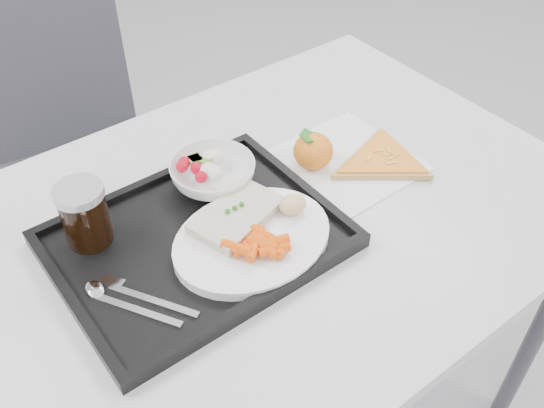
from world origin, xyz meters
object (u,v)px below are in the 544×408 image
object	(u,v)px
tray	(197,241)
dinner_plate	(252,240)
table	(251,247)
tangerine	(313,151)
pizza_slice	(382,160)
chair	(74,142)
cola_glass	(84,213)
salad_bowl	(213,174)

from	to	relation	value
tray	dinner_plate	xyz separation A→B (m)	(0.07, -0.07, 0.02)
table	tangerine	distance (m)	0.22
tray	pizza_slice	xyz separation A→B (m)	(0.39, -0.03, 0.00)
chair	pizza_slice	bearing A→B (deg)	-63.43
dinner_plate	tangerine	distance (m)	0.25
dinner_plate	chair	bearing A→B (deg)	92.43
cola_glass	pizza_slice	xyz separation A→B (m)	(0.53, -0.14, -0.06)
table	chair	world-z (taller)	chair
cola_glass	chair	bearing A→B (deg)	73.50
tangerine	pizza_slice	xyz separation A→B (m)	(0.11, -0.08, -0.02)
salad_bowl	pizza_slice	distance (m)	0.32
table	pizza_slice	xyz separation A→B (m)	(0.29, -0.03, 0.08)
table	tangerine	bearing A→B (deg)	15.49
table	cola_glass	world-z (taller)	cola_glass
table	chair	xyz separation A→B (m)	(-0.07, 0.69, -0.15)
tangerine	table	bearing A→B (deg)	-164.51
salad_bowl	table	bearing A→B (deg)	-87.17
dinner_plate	salad_bowl	world-z (taller)	salad_bowl
chair	salad_bowl	world-z (taller)	chair
tangerine	pizza_slice	size ratio (longest dim) A/B	0.30
dinner_plate	pizza_slice	world-z (taller)	dinner_plate
cola_glass	pizza_slice	world-z (taller)	cola_glass
table	pizza_slice	bearing A→B (deg)	-5.25
table	chair	bearing A→B (deg)	95.66
salad_bowl	cola_glass	size ratio (longest dim) A/B	1.41
table	salad_bowl	size ratio (longest dim) A/B	7.89
table	tangerine	size ratio (longest dim) A/B	15.20
tray	salad_bowl	world-z (taller)	salad_bowl
salad_bowl	pizza_slice	size ratio (longest dim) A/B	0.58
dinner_plate	cola_glass	world-z (taller)	cola_glass
tray	pizza_slice	bearing A→B (deg)	-4.95
table	cola_glass	distance (m)	0.30
tray	salad_bowl	distance (m)	0.14
tangerine	tray	bearing A→B (deg)	-171.35
pizza_slice	cola_glass	bearing A→B (deg)	165.32
tray	dinner_plate	bearing A→B (deg)	-44.80
cola_glass	tangerine	xyz separation A→B (m)	(0.42, -0.06, -0.04)
table	chair	size ratio (longest dim) A/B	1.29
tray	tangerine	distance (m)	0.29
table	chair	distance (m)	0.71
chair	salad_bowl	xyz separation A→B (m)	(0.06, -0.59, 0.25)
tangerine	chair	bearing A→B (deg)	111.47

